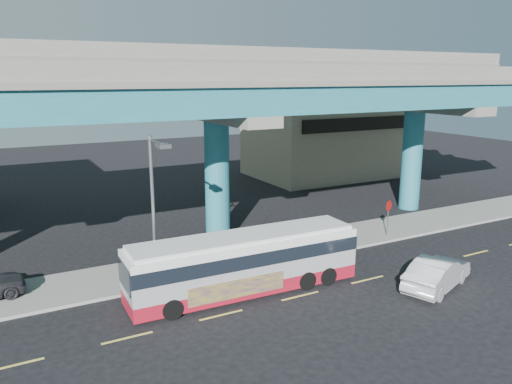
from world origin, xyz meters
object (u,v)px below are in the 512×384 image
sedan (437,273)px  stop_sign (389,211)px  transit_bus (245,261)px  street_lamp (156,191)px

sedan → stop_sign: (3.14, 6.79, 1.02)m
transit_bus → stop_sign: 11.81m
transit_bus → street_lamp: size_ratio=1.56×
transit_bus → sedan: size_ratio=2.26×
transit_bus → street_lamp: (-3.44, 2.17, 3.28)m
sedan → street_lamp: street_lamp is taller
transit_bus → stop_sign: transit_bus is taller
transit_bus → sedan: 9.21m
stop_sign → sedan: bearing=-112.9°
street_lamp → stop_sign: street_lamp is taller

